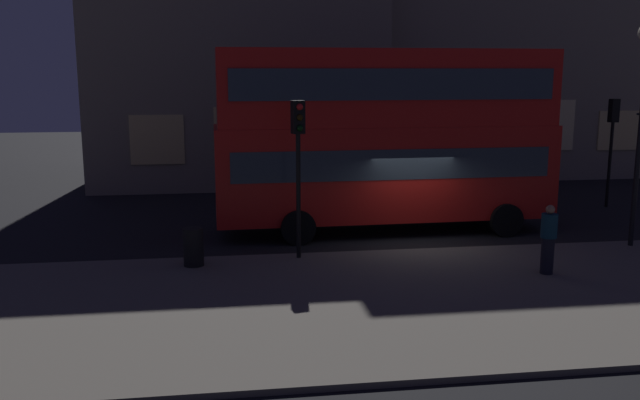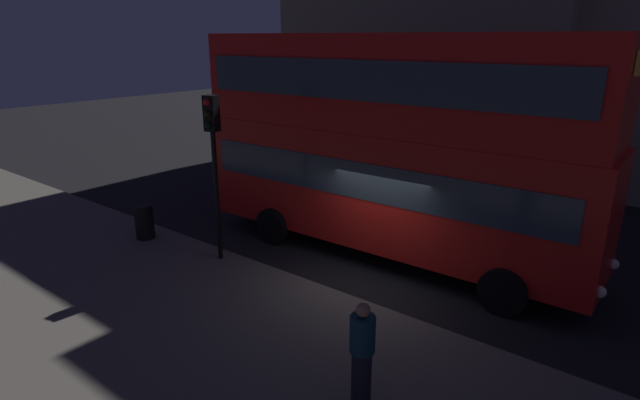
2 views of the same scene
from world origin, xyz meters
The scene contains 9 objects.
ground_plane centered at (0.00, 0.00, 0.00)m, with size 80.00×80.00×0.00m, color black.
sidewalk_slab centered at (0.00, -4.81, 0.06)m, with size 44.00×7.93×0.12m, color #5B564F.
building_with_clock centered at (-4.80, 14.05, 7.45)m, with size 12.69×9.23×14.90m.
building_plain_facade centered at (7.61, 14.69, 8.47)m, with size 17.11×8.53×16.95m.
double_decker_bus centered at (-0.56, 1.80, 3.15)m, with size 10.63×2.89×5.66m.
traffic_light_near_kerb centered at (-3.60, -1.28, 3.10)m, with size 0.37×0.39×4.15m.
traffic_light_far_side centered at (8.64, 4.50, 2.88)m, with size 0.35×0.38×4.01m.
pedestrian centered at (2.27, -3.57, 0.99)m, with size 0.39×0.39×1.72m.
litter_bin centered at (-6.35, -1.64, 0.61)m, with size 0.52×0.52×0.98m, color black.
Camera 1 is at (-5.52, -18.66, 5.03)m, focal length 38.07 mm.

